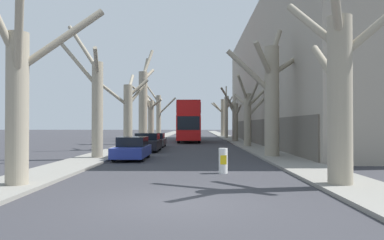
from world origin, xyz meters
TOP-DOWN VIEW (x-y plane):
  - ground_plane at (0.00, 0.00)m, footprint 300.00×300.00m
  - sidewalk_left at (-5.41, 50.00)m, footprint 2.32×120.00m
  - sidewalk_right at (5.41, 50.00)m, footprint 2.32×120.00m
  - building_facade_right at (11.55, 30.69)m, footprint 10.08×44.35m
  - street_tree_left_0 at (-4.99, 2.08)m, footprint 3.35×2.56m
  - street_tree_left_1 at (-5.30, 11.92)m, footprint 2.87×2.54m
  - street_tree_left_2 at (-4.96, 20.32)m, footprint 4.13×3.99m
  - street_tree_left_3 at (-4.94, 29.12)m, footprint 1.44×2.40m
  - street_tree_left_4 at (-5.28, 37.38)m, footprint 3.73×3.01m
  - street_tree_left_5 at (-5.22, 47.02)m, footprint 4.85×1.31m
  - street_tree_right_0 at (5.04, 2.37)m, footprint 3.83×3.58m
  - street_tree_right_1 at (5.01, 13.09)m, footprint 4.89×2.81m
  - street_tree_right_2 at (5.10, 23.57)m, footprint 3.21×3.99m
  - street_tree_right_3 at (5.03, 34.68)m, footprint 2.58×3.66m
  - street_tree_right_4 at (5.03, 45.55)m, footprint 2.95×2.74m
  - street_tree_right_5 at (5.09, 55.46)m, footprint 3.64×3.46m
  - double_decker_bus at (-0.30, 34.43)m, footprint 2.61×10.31m
  - parked_car_0 at (-3.17, 11.95)m, footprint 1.73×4.24m
  - parked_car_1 at (-3.17, 18.64)m, footprint 1.85×4.26m
  - parked_car_2 at (-3.17, 23.78)m, footprint 1.77×3.92m
  - traffic_bollard at (1.59, 5.80)m, footprint 0.36×0.38m

SIDE VIEW (x-z plane):
  - ground_plane at x=0.00m, z-range 0.00..0.00m
  - sidewalk_left at x=-5.41m, z-range 0.00..0.12m
  - sidewalk_right at x=5.41m, z-range 0.00..0.12m
  - traffic_bollard at x=1.59m, z-range 0.00..1.02m
  - parked_car_2 at x=-3.17m, z-range -0.03..1.24m
  - parked_car_0 at x=-3.17m, z-range -0.03..1.26m
  - parked_car_1 at x=-3.17m, z-range -0.03..1.34m
  - double_decker_bus at x=-0.30m, z-range 0.30..4.93m
  - street_tree_right_3 at x=5.03m, z-range -0.41..5.89m
  - street_tree_left_0 at x=-4.99m, z-range -0.25..5.97m
  - street_tree_right_2 at x=5.10m, z-range -0.24..6.04m
  - street_tree_left_2 at x=-4.96m, z-range -0.10..6.21m
  - street_tree_left_4 at x=-5.28m, z-range -0.29..6.48m
  - street_tree_right_0 at x=5.04m, z-range -0.04..6.29m
  - street_tree_left_1 at x=-5.30m, z-range -0.64..7.24m
  - street_tree_right_5 at x=5.09m, z-range 0.25..6.74m
  - street_tree_right_4 at x=5.03m, z-range -0.37..7.55m
  - street_tree_left_5 at x=-5.22m, z-range -0.55..7.88m
  - street_tree_right_1 at x=5.01m, z-range -0.19..7.70m
  - street_tree_left_3 at x=-4.94m, z-range -0.77..9.29m
  - building_facade_right at x=11.55m, z-range -0.01..13.98m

